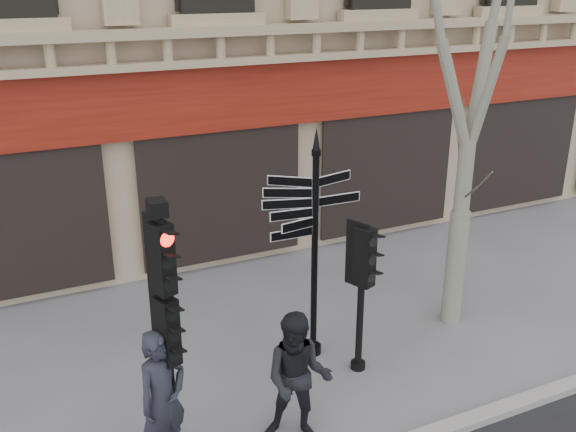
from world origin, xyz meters
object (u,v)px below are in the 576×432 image
object	(u,v)px
traffic_signal_main	(164,303)
traffic_signal_secondary	(362,272)
pedestrian_b	(298,379)
pedestrian_a	(163,400)
fingerpost	(315,208)

from	to	relation	value
traffic_signal_main	traffic_signal_secondary	bearing A→B (deg)	-7.45
traffic_signal_secondary	traffic_signal_main	bearing A→B (deg)	170.19
pedestrian_b	pedestrian_a	bearing A→B (deg)	-158.81
traffic_signal_main	traffic_signal_secondary	distance (m)	3.25
fingerpost	pedestrian_a	size ratio (longest dim) A/B	2.01
traffic_signal_secondary	pedestrian_b	distance (m)	2.03
traffic_signal_secondary	pedestrian_a	xyz separation A→B (m)	(-3.27, -0.76, -0.73)
fingerpost	pedestrian_a	bearing A→B (deg)	-141.35
traffic_signal_main	pedestrian_a	distance (m)	1.27
pedestrian_a	pedestrian_b	xyz separation A→B (m)	(1.70, -0.29, -0.01)
fingerpost	traffic_signal_secondary	distance (m)	1.19
fingerpost	traffic_signal_main	size ratio (longest dim) A/B	1.08
traffic_signal_secondary	pedestrian_b	bearing A→B (deg)	-167.90
traffic_signal_secondary	pedestrian_a	size ratio (longest dim) A/B	1.28
traffic_signal_main	traffic_signal_secondary	world-z (taller)	traffic_signal_main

